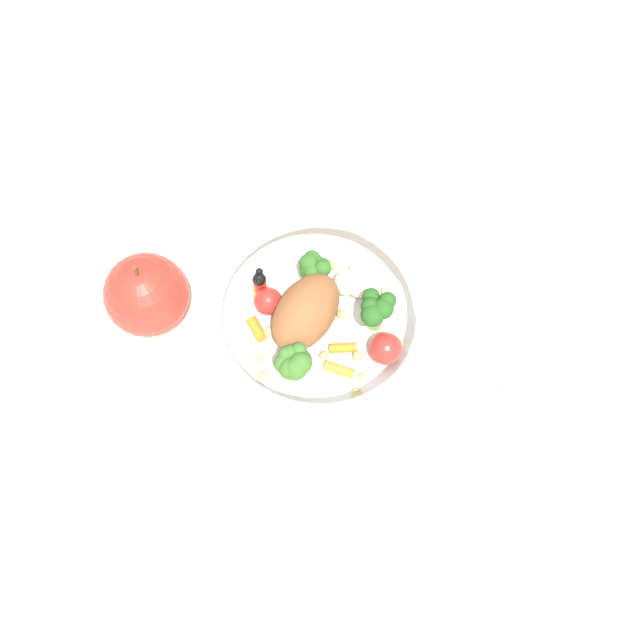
% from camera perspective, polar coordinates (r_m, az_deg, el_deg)
% --- Properties ---
extents(ground_plane, '(2.40, 2.40, 0.00)m').
position_cam_1_polar(ground_plane, '(0.76, -0.15, -1.82)').
color(ground_plane, silver).
extents(food_container, '(0.21, 0.21, 0.07)m').
position_cam_1_polar(food_container, '(0.74, -0.01, 0.19)').
color(food_container, white).
rests_on(food_container, ground_plane).
extents(loose_apple, '(0.08, 0.08, 0.09)m').
position_cam_1_polar(loose_apple, '(0.76, -12.93, 1.85)').
color(loose_apple, red).
rests_on(loose_apple, ground_plane).
extents(folded_napkin, '(0.14, 0.15, 0.01)m').
position_cam_1_polar(folded_napkin, '(0.73, 13.42, -10.58)').
color(folded_napkin, silver).
rests_on(folded_napkin, ground_plane).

